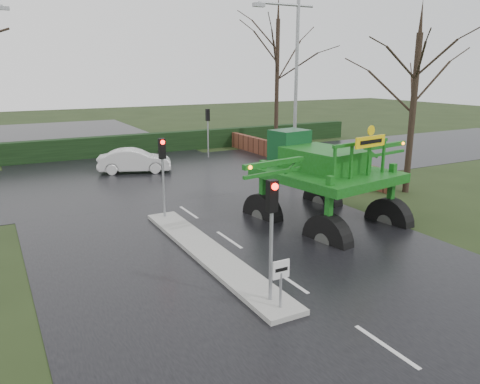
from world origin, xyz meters
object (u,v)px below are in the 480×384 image
traffic_signal_mid (163,161)px  white_sedan (135,172)px  street_light_right (292,74)px  keep_left_sign (281,276)px  traffic_signal_far (208,122)px  crop_sprayer (325,175)px  traffic_signal_near (272,215)px

traffic_signal_mid → white_sedan: bearing=80.8°
street_light_right → keep_left_sign: bearing=-125.1°
traffic_signal_far → crop_sprayer: (-3.35, -17.64, -0.09)m
traffic_signal_near → traffic_signal_far: same height
traffic_signal_near → traffic_signal_mid: same height
keep_left_sign → street_light_right: size_ratio=0.14×
street_light_right → white_sedan: 11.34m
keep_left_sign → traffic_signal_far: size_ratio=0.38×
street_light_right → white_sedan: size_ratio=2.25×
street_light_right → traffic_signal_near: bearing=-126.1°
traffic_signal_far → street_light_right: bearing=101.9°
white_sedan → traffic_signal_far: bearing=-48.8°
traffic_signal_mid → street_light_right: size_ratio=0.35×
crop_sprayer → white_sedan: bearing=91.7°
traffic_signal_mid → crop_sprayer: crop_sprayer is taller
traffic_signal_near → traffic_signal_far: bearing=69.6°
traffic_signal_near → white_sedan: traffic_signal_near is taller
keep_left_sign → crop_sprayer: (4.45, 3.87, 1.45)m
traffic_signal_far → keep_left_sign: bearing=70.1°
traffic_signal_far → street_light_right: street_light_right is taller
keep_left_sign → street_light_right: (9.49, 13.50, 4.93)m
traffic_signal_far → white_sedan: 7.14m
street_light_right → white_sedan: (-7.88, 5.54, -5.99)m
traffic_signal_near → white_sedan: 18.80m
keep_left_sign → white_sedan: bearing=85.1°
crop_sprayer → white_sedan: 15.63m
white_sedan → traffic_signal_near: bearing=-165.5°
traffic_signal_mid → crop_sprayer: bearing=-49.0°
street_light_right → traffic_signal_mid: bearing=-154.6°
keep_left_sign → traffic_signal_far: bearing=70.1°
street_light_right → traffic_signal_far: bearing=101.9°
keep_left_sign → white_sedan: (1.62, 19.04, -1.06)m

